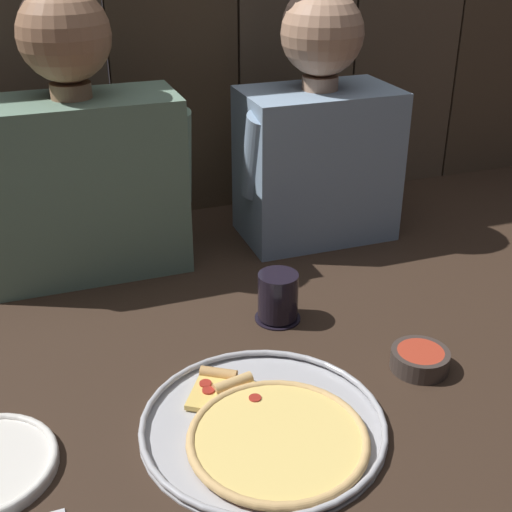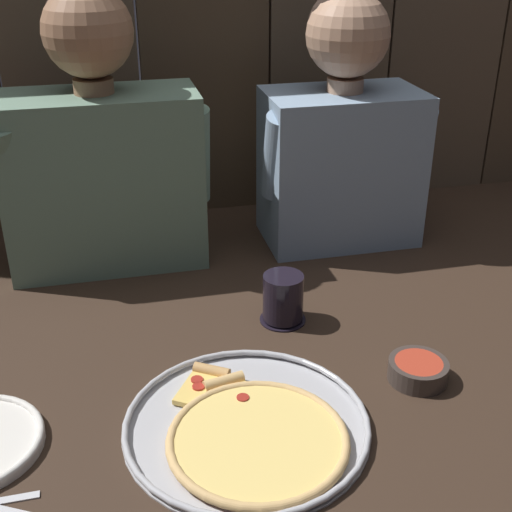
{
  "view_description": "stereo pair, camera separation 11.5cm",
  "coord_description": "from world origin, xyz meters",
  "px_view_note": "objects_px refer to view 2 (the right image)",
  "views": [
    {
      "loc": [
        -0.37,
        -0.87,
        0.7
      ],
      "look_at": [
        -0.03,
        0.1,
        0.18
      ],
      "focal_mm": 47.94,
      "sensor_mm": 36.0,
      "label": 1
    },
    {
      "loc": [
        -0.26,
        -0.9,
        0.7
      ],
      "look_at": [
        -0.03,
        0.1,
        0.18
      ],
      "focal_mm": 47.94,
      "sensor_mm": 36.0,
      "label": 2
    }
  ],
  "objects_px": {
    "dipping_bowl": "(418,370)",
    "diner_left": "(100,146)",
    "drinking_glass": "(283,299)",
    "diner_right": "(342,132)",
    "pizza_tray": "(250,429)"
  },
  "relations": [
    {
      "from": "dipping_bowl",
      "to": "diner_left",
      "type": "xyz_separation_m",
      "value": [
        -0.48,
        0.57,
        0.25
      ]
    },
    {
      "from": "drinking_glass",
      "to": "dipping_bowl",
      "type": "height_order",
      "value": "drinking_glass"
    },
    {
      "from": "dipping_bowl",
      "to": "diner_right",
      "type": "bearing_deg",
      "value": 84.46
    },
    {
      "from": "pizza_tray",
      "to": "drinking_glass",
      "type": "xyz_separation_m",
      "value": [
        0.13,
        0.3,
        0.04
      ]
    },
    {
      "from": "pizza_tray",
      "to": "drinking_glass",
      "type": "bearing_deg",
      "value": 66.05
    },
    {
      "from": "pizza_tray",
      "to": "dipping_bowl",
      "type": "xyz_separation_m",
      "value": [
        0.3,
        0.07,
        0.01
      ]
    },
    {
      "from": "diner_left",
      "to": "pizza_tray",
      "type": "bearing_deg",
      "value": -74.49
    },
    {
      "from": "drinking_glass",
      "to": "pizza_tray",
      "type": "bearing_deg",
      "value": -113.95
    },
    {
      "from": "drinking_glass",
      "to": "dipping_bowl",
      "type": "bearing_deg",
      "value": -53.39
    },
    {
      "from": "dipping_bowl",
      "to": "diner_right",
      "type": "distance_m",
      "value": 0.62
    },
    {
      "from": "diner_right",
      "to": "dipping_bowl",
      "type": "bearing_deg",
      "value": -95.54
    },
    {
      "from": "pizza_tray",
      "to": "diner_left",
      "type": "distance_m",
      "value": 0.7
    },
    {
      "from": "drinking_glass",
      "to": "diner_right",
      "type": "bearing_deg",
      "value": 56.05
    },
    {
      "from": "dipping_bowl",
      "to": "diner_right",
      "type": "relative_size",
      "value": 0.18
    },
    {
      "from": "pizza_tray",
      "to": "drinking_glass",
      "type": "distance_m",
      "value": 0.33
    }
  ]
}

